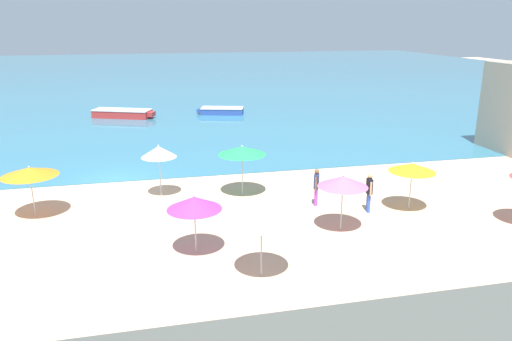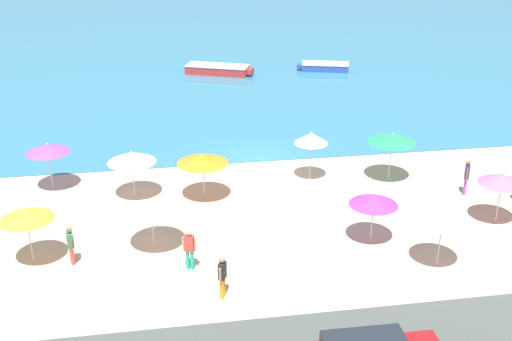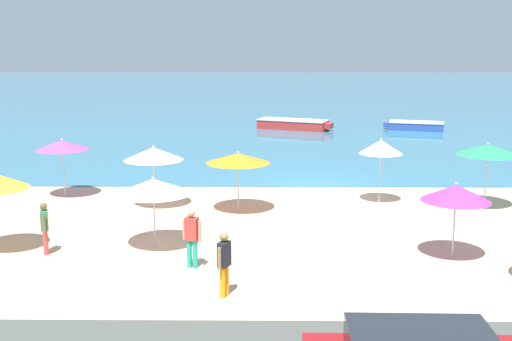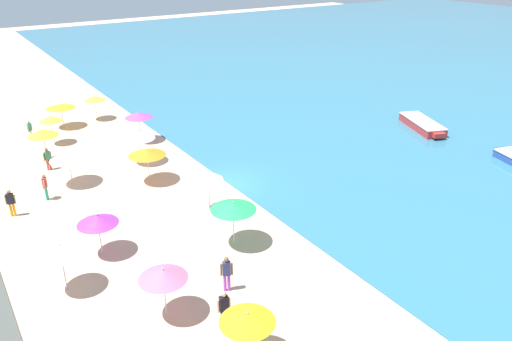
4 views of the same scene
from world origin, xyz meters
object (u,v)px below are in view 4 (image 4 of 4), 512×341
Objects in this scene: bather_0 at (45,185)px; bather_2 at (11,201)px; beach_umbrella_3 at (208,175)px; bather_3 at (30,129)px; bather_5 at (224,308)px; skiff_nearshore at (423,125)px; beach_umbrella_11 at (68,156)px; beach_umbrella_5 at (233,206)px; bather_1 at (48,158)px; beach_umbrella_10 at (50,119)px; bather_4 at (227,272)px; beach_umbrella_2 at (247,318)px; beach_umbrella_12 at (60,249)px; beach_umbrella_6 at (147,153)px; beach_umbrella_7 at (43,133)px; beach_umbrella_8 at (139,115)px; beach_umbrella_14 at (61,106)px; beach_umbrella_4 at (138,135)px; beach_umbrella_1 at (163,274)px; beach_umbrella_9 at (97,219)px.

bather_0 is 2.34m from bather_2.
bather_3 is (-18.01, -6.27, -1.36)m from beach_umbrella_3.
bather_5 reaches higher than skiff_nearshore.
beach_umbrella_11 is (-8.02, -5.77, -0.31)m from beach_umbrella_3.
beach_umbrella_11 is at bearing 126.36° from bather_0.
beach_umbrella_5 is 16.27m from bather_1.
beach_umbrella_10 is 23.20m from bather_4.
beach_umbrella_3 is (-11.00, 4.42, 0.25)m from beach_umbrella_2.
bather_3 is at bearing -172.46° from bather_4.
bather_4 is (18.23, 3.51, 0.11)m from bather_1.
beach_umbrella_10 is 1.38× the size of bather_0.
beach_umbrella_12 is 9.76m from bather_0.
beach_umbrella_6 reaches higher than bather_2.
beach_umbrella_7 is 5.43m from bather_3.
beach_umbrella_8 reaches higher than beach_umbrella_10.
beach_umbrella_10 is 0.99× the size of beach_umbrella_14.
beach_umbrella_5 is 17.59m from beach_umbrella_7.
beach_umbrella_2 is 11.86m from beach_umbrella_3.
beach_umbrella_5 is at bearing 6.29° from beach_umbrella_14.
bather_5 is at bearing -11.24° from beach_umbrella_4.
bather_4 is (12.59, -1.53, -1.05)m from beach_umbrella_6.
beach_umbrella_5 is 1.05× the size of beach_umbrella_6.
bather_5 is at bearing 175.85° from beach_umbrella_2.
beach_umbrella_1 is at bearing -158.99° from beach_umbrella_2.
beach_umbrella_10 is 1.34× the size of bather_4.
beach_umbrella_14 is 15.49m from bather_2.
bather_1 is (-11.21, -6.47, -1.36)m from beach_umbrella_3.
beach_umbrella_12 is 7.33m from bather_4.
beach_umbrella_12 is at bearing -34.90° from beach_umbrella_4.
beach_umbrella_5 reaches higher than bather_1.
beach_umbrella_5 is at bearing 120.74° from beach_umbrella_1.
beach_umbrella_11 is at bearing -11.78° from beach_umbrella_14.
bather_2 reaches higher than skiff_nearshore.
beach_umbrella_4 is at bearing 13.60° from beach_umbrella_14.
beach_umbrella_8 is at bearing 31.91° from beach_umbrella_14.
beach_umbrella_10 reaches higher than skiff_nearshore.
bather_3 is (-12.44, -4.84, -1.15)m from beach_umbrella_6.
beach_umbrella_1 reaches higher than beach_umbrella_11.
beach_umbrella_2 is 20.20m from beach_umbrella_4.
skiff_nearshore is at bearing 113.77° from bather_5.
beach_umbrella_6 is 8.63m from beach_umbrella_7.
beach_umbrella_3 is 10.08m from bather_5.
beach_umbrella_7 is 13.75m from beach_umbrella_9.
beach_umbrella_1 reaches higher than bather_1.
beach_umbrella_10 is (-3.19, -5.86, -0.09)m from beach_umbrella_8.
beach_umbrella_1 is 1.07× the size of beach_umbrella_2.
beach_umbrella_8 is 1.46× the size of bather_2.
beach_umbrella_10 reaches higher than beach_umbrella_2.
beach_umbrella_10 is 11.55m from bather_2.
beach_umbrella_4 is 7.35m from bather_0.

